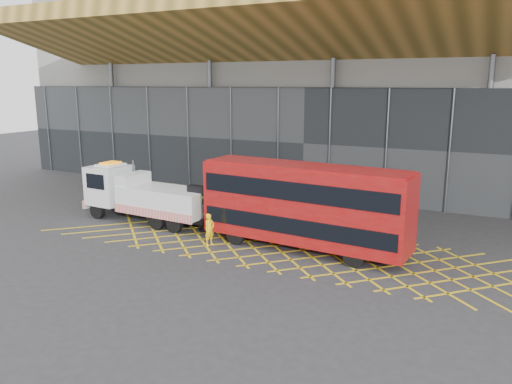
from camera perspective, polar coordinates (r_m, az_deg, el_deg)
The scene contains 6 objects.
ground_plane at distance 28.45m, azimuth -6.80°, elevation -4.73°, with size 120.00×120.00×0.00m, color #2B2B2D.
road_markings at distance 25.93m, azimuth 3.69°, elevation -6.37°, with size 27.96×7.16×0.01m.
construction_building at distance 43.11m, azimuth 8.98°, elevation 13.11°, with size 55.00×23.97×18.00m.
recovery_truck at distance 31.12m, azimuth -12.80°, elevation -0.36°, with size 10.14×2.92×3.52m.
bus_towed at distance 25.11m, azimuth 5.47°, elevation -1.29°, with size 10.87×3.34×4.36m.
worker at distance 26.17m, azimuth -5.33°, elevation -4.29°, with size 0.62×0.41×1.70m, color yellow.
Camera 1 is at (15.02, -22.67, 8.34)m, focal length 35.00 mm.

